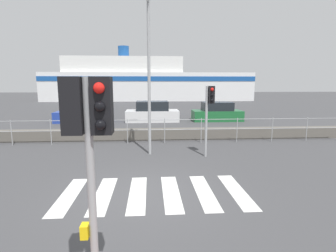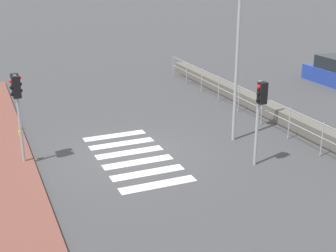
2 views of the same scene
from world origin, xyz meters
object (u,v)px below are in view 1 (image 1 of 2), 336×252
object	(u,v)px
traffic_light_near	(89,132)
ferry_boat	(144,82)
parked_car_white	(152,113)
traffic_light_far	(209,105)
parked_car_green	(217,113)
streetlamp	(149,61)
parked_car_blue	(83,114)

from	to	relation	value
traffic_light_near	ferry_boat	distance (m)	42.32
traffic_light_near	parked_car_white	size ratio (longest dim) A/B	0.74
traffic_light_far	parked_car_green	distance (m)	10.58
traffic_light_near	streetlamp	xyz separation A→B (m)	(0.71, 7.30, 1.43)
traffic_light_far	ferry_boat	xyz separation A→B (m)	(-3.36, 35.37, 0.99)
traffic_light_near	ferry_boat	world-z (taller)	ferry_boat
streetlamp	traffic_light_near	bearing A→B (deg)	-95.53
traffic_light_near	parked_car_green	xyz separation A→B (m)	(5.97, 17.02, -1.72)
traffic_light_far	ferry_boat	distance (m)	35.54
parked_car_white	parked_car_green	bearing A→B (deg)	0.00
parked_car_white	parked_car_green	distance (m)	5.08
traffic_light_far	parked_car_white	distance (m)	10.39
parked_car_white	parked_car_blue	bearing A→B (deg)	180.00
traffic_light_far	parked_car_white	bearing A→B (deg)	102.10
traffic_light_far	parked_car_green	xyz separation A→B (m)	(2.92, 10.07, -1.45)
traffic_light_near	parked_car_white	xyz separation A→B (m)	(0.90, 17.02, -1.69)
streetlamp	parked_car_blue	xyz separation A→B (m)	(-5.09, 9.71, -3.15)
traffic_light_near	streetlamp	world-z (taller)	streetlamp
traffic_light_near	parked_car_white	distance (m)	17.12
traffic_light_near	parked_car_blue	size ratio (longest dim) A/B	0.76
streetlamp	parked_car_white	distance (m)	10.20
ferry_boat	parked_car_green	world-z (taller)	ferry_boat
traffic_light_near	traffic_light_far	size ratio (longest dim) A/B	1.06
traffic_light_far	parked_car_blue	bearing A→B (deg)	126.45
traffic_light_far	parked_car_white	xyz separation A→B (m)	(-2.16, 10.07, -1.41)
traffic_light_far	parked_car_blue	size ratio (longest dim) A/B	0.71
streetlamp	parked_car_white	xyz separation A→B (m)	(0.19, 9.71, -3.12)
traffic_light_far	streetlamp	distance (m)	2.93
streetlamp	ferry_boat	size ratio (longest dim) A/B	0.18
ferry_boat	traffic_light_far	bearing A→B (deg)	-84.57
streetlamp	parked_car_white	bearing A→B (deg)	88.89
streetlamp	ferry_boat	distance (m)	35.04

